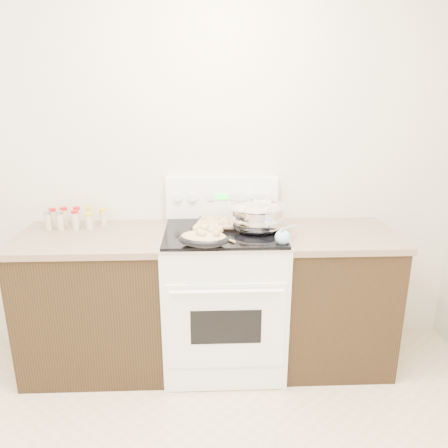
{
  "coord_description": "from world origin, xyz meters",
  "views": [
    {
      "loc": [
        0.25,
        -1.19,
        1.8
      ],
      "look_at": [
        0.35,
        1.37,
        1.0
      ],
      "focal_mm": 35.0,
      "sensor_mm": 36.0,
      "label": 1
    }
  ],
  "objects": [
    {
      "name": "room_shell",
      "position": [
        0.0,
        0.0,
        1.7
      ],
      "size": [
        4.1,
        3.6,
        2.75
      ],
      "color": "beige",
      "rests_on": "ground"
    },
    {
      "name": "counter_left",
      "position": [
        -0.48,
        1.43,
        0.46
      ],
      "size": [
        0.93,
        0.67,
        0.92
      ],
      "color": "black",
      "rests_on": "ground"
    },
    {
      "name": "counter_right",
      "position": [
        1.08,
        1.43,
        0.46
      ],
      "size": [
        0.73,
        0.67,
        0.92
      ],
      "color": "black",
      "rests_on": "ground"
    },
    {
      "name": "kitchen_range",
      "position": [
        0.35,
        1.42,
        0.49
      ],
      "size": [
        0.78,
        0.73,
        1.22
      ],
      "color": "white",
      "rests_on": "ground"
    },
    {
      "name": "mixing_bowl",
      "position": [
        0.56,
        1.42,
        1.03
      ],
      "size": [
        0.41,
        0.41,
        0.21
      ],
      "color": "silver",
      "rests_on": "kitchen_range"
    },
    {
      "name": "roasting_pan",
      "position": [
        0.23,
        1.14,
        0.99
      ],
      "size": [
        0.33,
        0.26,
        0.11
      ],
      "color": "black",
      "rests_on": "kitchen_range"
    },
    {
      "name": "baking_sheet",
      "position": [
        0.36,
        1.51,
        0.96
      ],
      "size": [
        0.41,
        0.32,
        0.06
      ],
      "color": "black",
      "rests_on": "kitchen_range"
    },
    {
      "name": "wooden_spoon",
      "position": [
        0.27,
        1.22,
        0.95
      ],
      "size": [
        0.19,
        0.22,
        0.04
      ],
      "color": "tan",
      "rests_on": "kitchen_range"
    },
    {
      "name": "blue_ladle",
      "position": [
        0.68,
        1.18,
        0.98
      ],
      "size": [
        0.17,
        0.27,
        0.11
      ],
      "color": "#92BEDA",
      "rests_on": "kitchen_range"
    },
    {
      "name": "spice_jars",
      "position": [
        -0.64,
        1.59,
        0.98
      ],
      "size": [
        0.38,
        0.15,
        0.13
      ],
      "color": "#BFB28C",
      "rests_on": "counter_left"
    }
  ]
}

